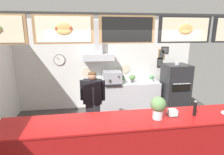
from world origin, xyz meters
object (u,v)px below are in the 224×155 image
Objects in this scene: shop_worker at (93,102)px; pepper_grinder at (195,108)px; espresso_machine at (112,77)px; potted_rosemary at (132,78)px; potted_basil at (121,78)px; basil_vase at (158,107)px; potted_sage at (152,78)px; napkin_holder at (173,113)px; potted_thyme at (95,80)px; pizza_oven at (175,88)px.

pepper_grinder is (1.71, -1.36, 0.32)m from shop_worker.
espresso_machine is (0.65, 1.33, 0.24)m from shop_worker.
potted_rosemary is at bearing -123.28° from shop_worker.
basil_vase is (0.08, -2.77, 0.18)m from potted_basil.
shop_worker is 1.89m from potted_rosemary.
espresso_machine is at bearing -178.28° from potted_rosemary.
potted_basil is at bearing 177.67° from potted_sage.
shop_worker reaches higher than napkin_holder.
shop_worker is 6.33× the size of potted_rosemary.
shop_worker is 5.67× the size of pepper_grinder.
espresso_machine is 3.38× the size of napkin_holder.
potted_sage is (0.99, -0.04, -0.04)m from potted_basil.
potted_thyme is 3.15m from pepper_grinder.
potted_thyme is at bearing -84.72° from shop_worker.
shop_worker is 1.88m from napkin_holder.
pizza_oven reaches higher than potted_thyme.
potted_thyme is 0.76× the size of pepper_grinder.
potted_sage is at bearing 77.20° from napkin_holder.
potted_sage is 2.73m from pepper_grinder.
espresso_machine reaches higher than potted_sage.
potted_thyme is at bearing 173.42° from pizza_oven.
pizza_oven is at bearing -6.58° from potted_thyme.
potted_basil reaches higher than potted_sage.
pizza_oven is at bearing -147.13° from shop_worker.
pizza_oven is at bearing -12.10° from potted_rosemary.
shop_worker is at bearing -157.71° from pizza_oven.
potted_thyme is at bearing 179.72° from potted_rosemary.
potted_basil is at bearing 173.99° from potted_rosemary.
potted_sage is at bearing 71.62° from basil_vase.
potted_sage is 0.54× the size of basil_vase.
espresso_machine is at bearing -2.73° from potted_thyme.
napkin_holder is at bearing 171.88° from pepper_grinder.
potted_basil reaches higher than potted_rosemary.
espresso_machine is 0.65m from potted_rosemary.
potted_thyme is at bearing 177.27° from espresso_machine.
potted_sage is 1.25× the size of napkin_holder.
potted_thyme is 0.56× the size of basil_vase.
pepper_grinder is at bearing 1.54° from basil_vase.
pizza_oven is at bearing -22.33° from potted_sage.
pepper_grinder is at bearing -81.39° from potted_rosemary.
potted_thyme is (-0.82, -0.03, -0.04)m from potted_basil.
potted_thyme is (-1.81, 0.01, -0.00)m from potted_sage.
potted_basil is 0.35m from potted_rosemary.
basil_vase reaches higher than napkin_holder.
potted_thyme is (-0.53, 0.03, -0.07)m from espresso_machine.
pizza_oven reaches higher than espresso_machine.
potted_basil is at bearing -113.77° from shop_worker.
pepper_grinder reaches higher than potted_rosemary.
potted_rosemary is at bearing 167.90° from pizza_oven.
potted_sage is (-0.68, 0.28, 0.28)m from pizza_oven.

